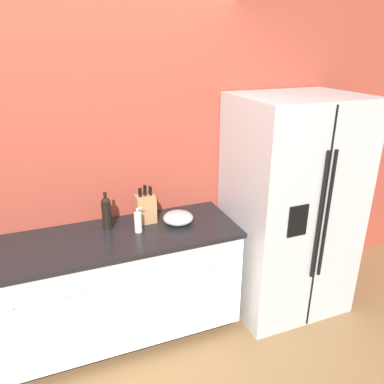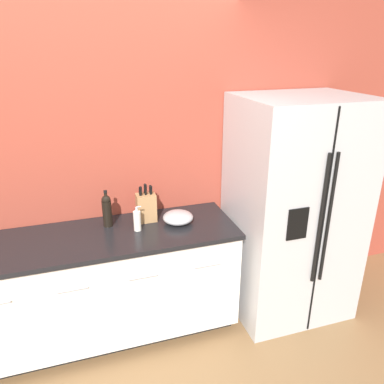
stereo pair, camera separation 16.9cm
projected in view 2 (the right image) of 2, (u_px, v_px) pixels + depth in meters
The scene contains 7 objects.
wall_back at pixel (80, 170), 2.86m from camera, with size 10.00×0.05×2.60m.
counter_unit at pixel (107, 285), 2.90m from camera, with size 1.99×0.64×0.90m.
refrigerator at pixel (292, 210), 3.09m from camera, with size 0.96×0.81×1.85m.
knife_block at pixel (146, 207), 2.90m from camera, with size 0.15×0.11×0.31m.
wine_bottle at pixel (107, 210), 2.81m from camera, with size 0.07×0.07×0.29m.
soap_dispenser at pixel (137, 220), 2.77m from camera, with size 0.06×0.06×0.19m.
mixing_bowl at pixel (178, 217), 2.89m from camera, with size 0.23×0.23×0.09m.
Camera 2 is at (-0.02, -1.78, 2.21)m, focal length 35.00 mm.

